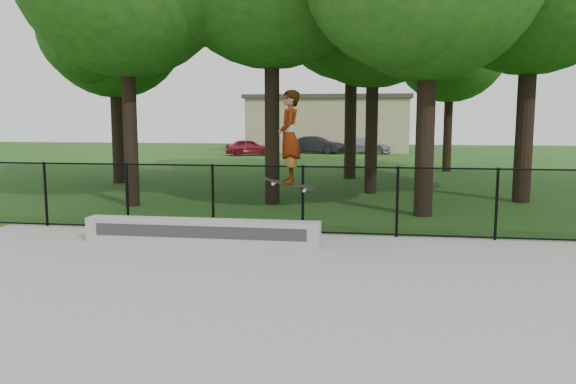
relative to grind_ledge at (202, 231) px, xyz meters
name	(u,v)px	position (x,y,z in m)	size (l,w,h in m)	color
ground	(238,344)	(1.90, -4.70, -0.30)	(100.00, 100.00, 0.00)	#174914
concrete_slab	(238,341)	(1.90, -4.70, -0.27)	(14.00, 12.00, 0.06)	gray
grind_ledge	(202,231)	(0.00, 0.00, 0.00)	(4.78, 0.40, 0.49)	#B7B7B1
car_a	(249,147)	(-5.12, 27.34, 0.26)	(1.33, 3.28, 1.12)	maroon
car_b	(318,145)	(-0.67, 30.22, 0.32)	(1.32, 3.44, 1.25)	black
car_c	(363,145)	(2.63, 30.69, 0.28)	(1.64, 3.72, 1.17)	#9697AA
skater_airborne	(289,138)	(1.79, -0.06, 1.87)	(0.83, 0.71, 1.92)	black
chainlink_fence	(303,200)	(1.90, 1.20, 0.51)	(16.06, 0.06, 1.50)	black
distant_building	(329,123)	(-0.10, 33.30, 1.86)	(12.40, 6.40, 4.30)	tan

